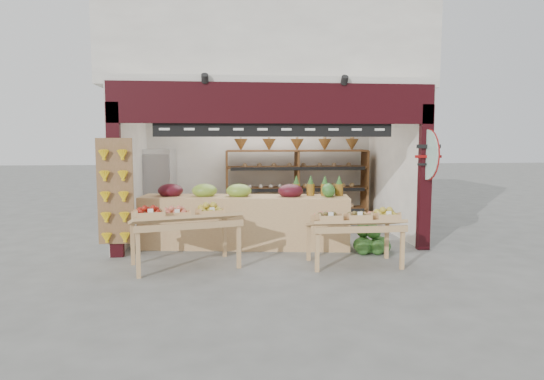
{
  "coord_description": "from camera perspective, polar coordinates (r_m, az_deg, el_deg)",
  "views": [
    {
      "loc": [
        -0.93,
        -9.51,
        2.03
      ],
      "look_at": [
        0.03,
        -0.2,
        1.04
      ],
      "focal_mm": 32.0,
      "sensor_mm": 36.0,
      "label": 1
    }
  ],
  "objects": [
    {
      "name": "ground",
      "position": [
        9.77,
        -0.32,
        -5.98
      ],
      "size": [
        60.0,
        60.0,
        0.0
      ],
      "primitive_type": "plane",
      "color": "slate",
      "rests_on": "ground"
    },
    {
      "name": "shop_structure",
      "position": [
        11.33,
        -1.16,
        15.61
      ],
      "size": [
        6.36,
        5.12,
        5.4
      ],
      "color": "white",
      "rests_on": "ground"
    },
    {
      "name": "banana_board",
      "position": [
        8.58,
        -17.99,
        -0.4
      ],
      "size": [
        0.6,
        0.15,
        1.8
      ],
      "color": "#8D6140",
      "rests_on": "ground"
    },
    {
      "name": "gift_sign",
      "position": [
        9.15,
        17.86,
        3.96
      ],
      "size": [
        0.04,
        0.93,
        0.92
      ],
      "color": "silver",
      "rests_on": "ground"
    },
    {
      "name": "back_shelving",
      "position": [
        11.45,
        2.94,
        2.05
      ],
      "size": [
        3.35,
        0.55,
        2.04
      ],
      "color": "brown",
      "rests_on": "ground"
    },
    {
      "name": "refrigerator",
      "position": [
        11.51,
        -13.22,
        0.23
      ],
      "size": [
        0.77,
        0.77,
        1.81
      ],
      "primitive_type": "cube",
      "rotation": [
        0.0,
        0.0,
        -0.1
      ],
      "color": "silver",
      "rests_on": "ground"
    },
    {
      "name": "cardboard_stack",
      "position": [
        10.31,
        -8.33,
        -3.89
      ],
      "size": [
        1.1,
        0.92,
        0.73
      ],
      "color": "beige",
      "rests_on": "ground"
    },
    {
      "name": "mid_counter",
      "position": [
        9.13,
        -3.32,
        -3.47
      ],
      "size": [
        3.94,
        1.3,
        1.2
      ],
      "color": "#DAB170",
      "rests_on": "ground"
    },
    {
      "name": "display_table_left",
      "position": [
        7.85,
        -11.16,
        -3.1
      ],
      "size": [
        1.85,
        1.33,
        1.05
      ],
      "color": "#DAB170",
      "rests_on": "ground"
    },
    {
      "name": "display_table_right",
      "position": [
        7.91,
        9.66,
        -3.45
      ],
      "size": [
        1.48,
        0.83,
        0.95
      ],
      "color": "#DAB170",
      "rests_on": "ground"
    },
    {
      "name": "watermelon_pile",
      "position": [
        8.95,
        11.61,
        -6.05
      ],
      "size": [
        0.71,
        0.66,
        0.5
      ],
      "color": "#21531B",
      "rests_on": "ground"
    }
  ]
}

